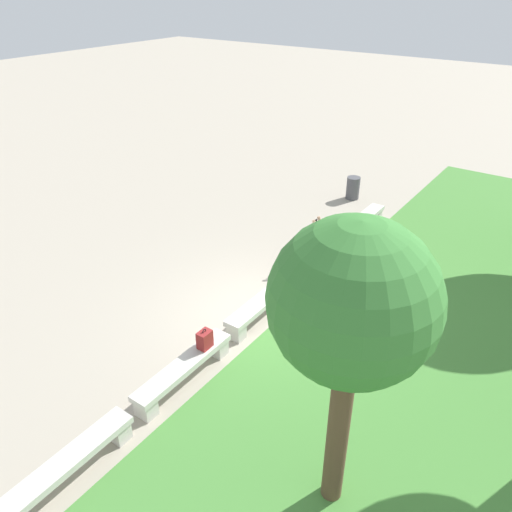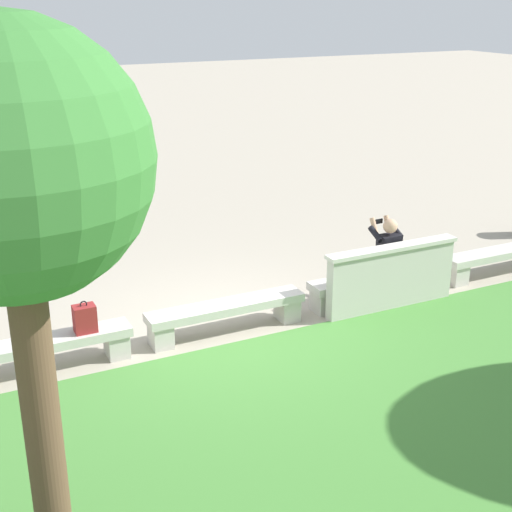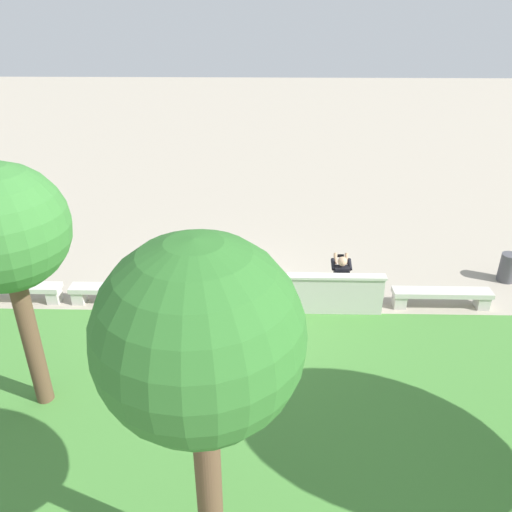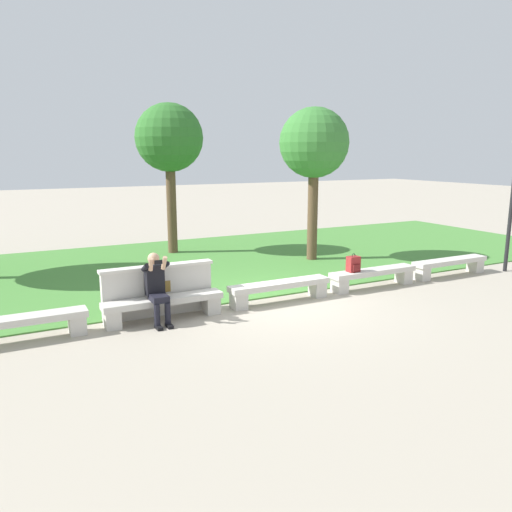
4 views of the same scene
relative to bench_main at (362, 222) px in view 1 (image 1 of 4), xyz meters
name	(u,v)px [view 1 (image 1 of 4)]	position (x,y,z in m)	size (l,w,h in m)	color
ground_plane	(263,315)	(5.11, 0.00, -0.31)	(80.00, 80.00, 0.00)	#A89E8C
grass_strip	(464,399)	(5.11, 4.38, -0.29)	(24.52, 8.00, 0.03)	#478438
bench_main	(362,222)	(0.00, 0.00, 0.00)	(2.31, 0.40, 0.45)	beige
bench_near	(320,257)	(2.55, 0.00, 0.00)	(2.31, 0.40, 0.45)	beige
bench_mid	(263,304)	(5.11, 0.00, 0.00)	(2.31, 0.40, 0.45)	beige
bench_far	(184,369)	(7.66, 0.00, 0.00)	(2.31, 0.40, 0.45)	beige
bench_end	(66,467)	(10.22, 0.00, 0.00)	(2.31, 0.40, 0.45)	beige
backrest_wall_with_plaque	(332,254)	(2.55, 0.34, 0.21)	(2.22, 0.24, 1.01)	beige
person_photographer	(321,239)	(2.41, -0.08, 0.43)	(0.47, 0.72, 1.32)	black
backpack	(204,340)	(7.08, 0.02, 0.32)	(0.28, 0.24, 0.43)	maroon
tree_left_background	(353,306)	(8.13, 3.32, 3.07)	(2.01, 2.01, 4.44)	brown
trash_bin	(353,188)	(-2.09, -1.31, 0.07)	(0.44, 0.44, 0.75)	#4C4C51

